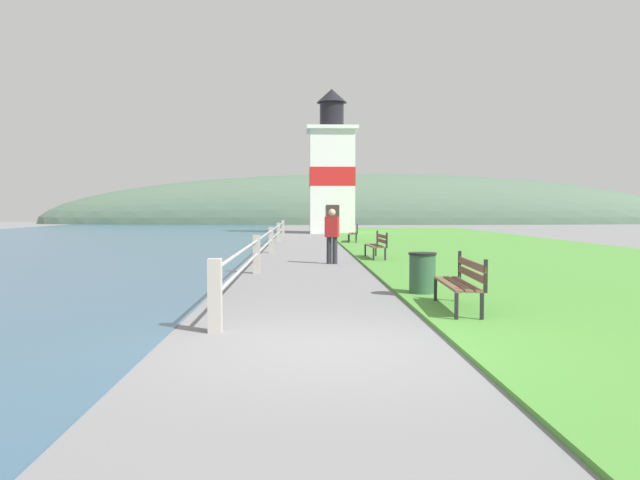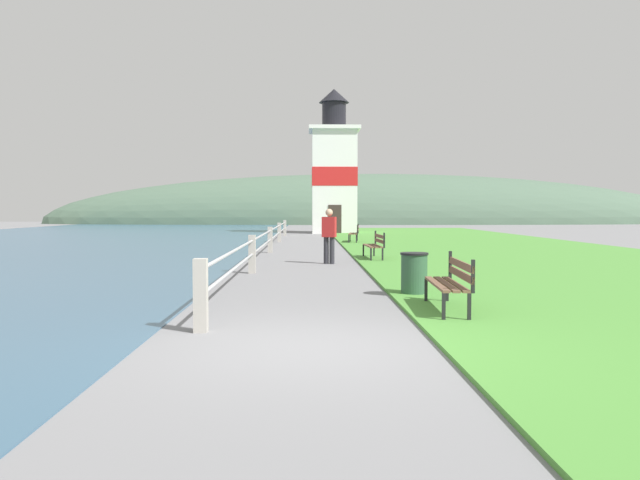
{
  "view_description": "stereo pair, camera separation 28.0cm",
  "coord_description": "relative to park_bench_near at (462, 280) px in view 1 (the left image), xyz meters",
  "views": [
    {
      "loc": [
        -0.29,
        -7.42,
        1.66
      ],
      "look_at": [
        0.55,
        20.59,
        0.3
      ],
      "focal_mm": 35.0,
      "sensor_mm": 36.0,
      "label": 1
    },
    {
      "loc": [
        -0.01,
        -7.43,
        1.66
      ],
      "look_at": [
        0.55,
        20.59,
        0.3
      ],
      "focal_mm": 35.0,
      "sensor_mm": 36.0,
      "label": 2
    }
  ],
  "objects": [
    {
      "name": "park_bench_near",
      "position": [
        0.0,
        0.0,
        0.0
      ],
      "size": [
        0.57,
        1.95,
        0.94
      ],
      "rotation": [
        0.0,
        0.0,
        3.09
      ],
      "color": "brown",
      "rests_on": "ground_plane"
    },
    {
      "name": "park_bench_midway",
      "position": [
        -0.07,
        10.63,
        0.0
      ],
      "size": [
        0.55,
        1.94,
        0.94
      ],
      "rotation": [
        0.0,
        0.0,
        3.18
      ],
      "color": "brown",
      "rests_on": "ground_plane"
    },
    {
      "name": "ground_plane",
      "position": [
        -2.3,
        -2.48,
        -0.54
      ],
      "size": [
        160.0,
        160.0,
        0.0
      ],
      "primitive_type": "plane",
      "color": "slate"
    },
    {
      "name": "seawall_railing",
      "position": [
        -3.76,
        14.2,
        0.06
      ],
      "size": [
        0.18,
        31.54,
        1.0
      ],
      "color": "#A8A399",
      "rests_on": "ground_plane"
    },
    {
      "name": "trash_bin",
      "position": [
        -0.26,
        1.98,
        -0.12
      ],
      "size": [
        0.54,
        0.54,
        0.84
      ],
      "color": "#2D5138",
      "rests_on": "ground_plane"
    },
    {
      "name": "distant_hillside",
      "position": [
        5.7,
        65.59,
        -0.54
      ],
      "size": [
        80.0,
        16.0,
        12.0
      ],
      "color": "#4C6651",
      "rests_on": "ground_plane"
    },
    {
      "name": "grass_verge",
      "position": [
        5.27,
        16.56,
        -0.51
      ],
      "size": [
        12.0,
        57.11,
        0.06
      ],
      "color": "#4C8E38",
      "rests_on": "ground_plane"
    },
    {
      "name": "lighthouse",
      "position": [
        -0.42,
        34.57,
        3.78
      ],
      "size": [
        3.57,
        3.57,
        10.21
      ],
      "color": "white",
      "rests_on": "ground_plane"
    },
    {
      "name": "person_strolling",
      "position": [
        -1.65,
        9.19,
        0.38
      ],
      "size": [
        0.46,
        0.34,
        1.69
      ],
      "rotation": [
        0.0,
        0.0,
        1.25
      ],
      "color": "#28282D",
      "rests_on": "ground_plane"
    },
    {
      "name": "park_bench_far",
      "position": [
        0.06,
        21.19,
        0.0
      ],
      "size": [
        0.67,
        2.02,
        0.94
      ],
      "rotation": [
        0.0,
        0.0,
        3.04
      ],
      "color": "brown",
      "rests_on": "ground_plane"
    }
  ]
}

